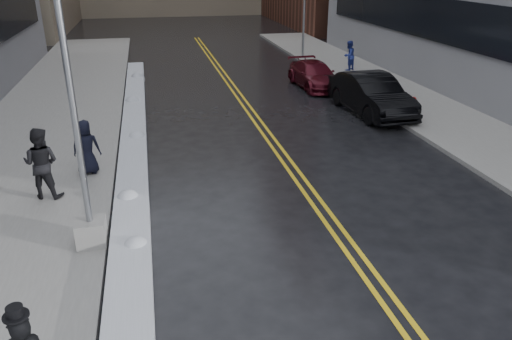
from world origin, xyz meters
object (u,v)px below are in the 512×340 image
traffic_signal (304,5)px  pedestrian_c (86,147)px  fire_hydrant (413,104)px  car_maroon (314,75)px  car_black (371,94)px  pedestrian_b (41,163)px  pedestrian_east (349,56)px  lamppost (79,146)px

traffic_signal → pedestrian_c: 21.65m
fire_hydrant → car_maroon: bearing=111.6°
pedestrian_c → car_maroon: pedestrian_c is taller
car_black → pedestrian_b: bearing=-157.7°
pedestrian_c → pedestrian_east: (13.47, 12.68, 0.01)m
pedestrian_c → car_maroon: size_ratio=0.37×
car_black → car_maroon: car_black is taller
car_black → traffic_signal: bearing=81.7°
car_black → car_maroon: size_ratio=1.15×
pedestrian_c → car_maroon: (10.38, 9.65, -0.33)m
pedestrian_east → lamppost: bearing=18.1°
pedestrian_east → pedestrian_c: bearing=8.9°
fire_hydrant → traffic_signal: size_ratio=0.12×
car_maroon → lamppost: bearing=-127.5°
pedestrian_east → car_black: pedestrian_east is taller
lamppost → traffic_signal: (11.80, 22.00, 0.87)m
lamppost → pedestrian_east: size_ratio=4.51×
fire_hydrant → lamppost: bearing=-147.0°
pedestrian_b → car_maroon: pedestrian_b is taller
car_maroon → car_black: bearing=-82.8°
lamppost → car_black: (10.77, 8.84, -1.68)m
traffic_signal → pedestrian_b: traffic_signal is taller
traffic_signal → car_maroon: bearing=-103.0°
fire_hydrant → car_black: car_black is taller
fire_hydrant → pedestrian_b: 14.69m
pedestrian_b → car_maroon: size_ratio=0.44×
traffic_signal → pedestrian_c: (-12.24, -17.69, -2.42)m
pedestrian_c → car_black: bearing=-154.1°
pedestrian_c → pedestrian_east: size_ratio=0.99×
lamppost → traffic_signal: bearing=61.8°
fire_hydrant → pedestrian_b: size_ratio=0.37×
lamppost → pedestrian_east: 21.47m
lamppost → pedestrian_b: 3.48m
lamppost → traffic_signal: 24.98m
pedestrian_b → car_black: pedestrian_b is taller
fire_hydrant → car_maroon: (-2.36, 5.95, 0.10)m
pedestrian_b → pedestrian_east: bearing=-120.8°
lamppost → pedestrian_b: lamppost is taller
traffic_signal → car_black: bearing=-94.5°
pedestrian_east → car_black: bearing=40.1°
traffic_signal → car_maroon: (-1.86, -8.05, -2.75)m
lamppost → pedestrian_b: bearing=116.9°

